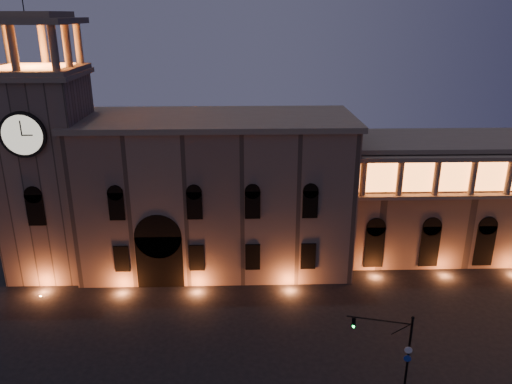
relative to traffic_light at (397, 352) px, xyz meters
The scene contains 4 objects.
government_building 27.42m from the traffic_light, 123.28° to the left, with size 30.80×12.80×17.60m.
clock_tower 40.57m from the traffic_light, 146.99° to the left, with size 9.80×9.80×32.40m.
colonnade_wing 31.41m from the traffic_light, 51.80° to the left, with size 40.60×11.50×14.50m.
traffic_light is the anchor object (origin of this frame).
Camera 1 is at (0.92, -32.16, 28.18)m, focal length 35.00 mm.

